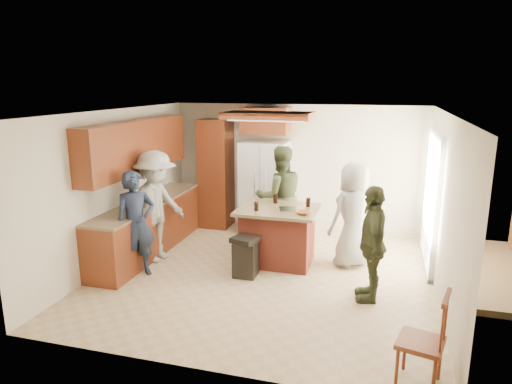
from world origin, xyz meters
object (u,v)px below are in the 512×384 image
(person_side_right, at_px, (372,244))
(person_front_left, at_px, (136,224))
(person_behind_left, at_px, (280,197))
(person_behind_right, at_px, (353,215))
(refrigerator, at_px, (265,187))
(trash_bin, at_px, (246,256))
(person_counter, at_px, (156,207))
(kitchen_island, at_px, (278,235))
(spindle_chair, at_px, (423,343))

(person_side_right, bearing_deg, person_front_left, -93.80)
(person_behind_left, relative_size, person_behind_right, 1.08)
(person_behind_left, height_order, person_behind_right, person_behind_left)
(person_side_right, bearing_deg, refrigerator, -145.31)
(person_behind_right, relative_size, trash_bin, 2.70)
(person_counter, bearing_deg, person_side_right, -81.77)
(person_side_right, bearing_deg, person_behind_left, -142.12)
(refrigerator, bearing_deg, kitchen_island, -67.88)
(person_side_right, relative_size, trash_bin, 2.55)
(person_behind_right, relative_size, refrigerator, 0.95)
(refrigerator, bearing_deg, person_side_right, -49.31)
(refrigerator, relative_size, kitchen_island, 1.41)
(person_counter, relative_size, kitchen_island, 1.44)
(kitchen_island, bearing_deg, person_front_left, -151.19)
(spindle_chair, bearing_deg, trash_bin, 139.90)
(person_side_right, height_order, trash_bin, person_side_right)
(spindle_chair, bearing_deg, person_behind_right, 106.75)
(person_front_left, distance_m, trash_bin, 1.74)
(kitchen_island, bearing_deg, person_behind_left, 100.58)
(person_front_left, distance_m, kitchen_island, 2.27)
(person_side_right, distance_m, person_counter, 3.51)
(person_behind_right, xyz_separation_m, person_counter, (-3.15, -0.65, 0.07))
(person_behind_left, height_order, person_counter, person_counter)
(person_front_left, relative_size, person_behind_right, 0.96)
(trash_bin, bearing_deg, person_side_right, -8.42)
(person_behind_right, xyz_separation_m, trash_bin, (-1.54, -0.89, -0.53))
(person_side_right, xyz_separation_m, refrigerator, (-2.14, 2.49, 0.10))
(person_behind_left, xyz_separation_m, person_counter, (-1.81, -1.22, 0.00))
(kitchen_island, relative_size, spindle_chair, 1.29)
(person_counter, bearing_deg, spindle_chair, -102.83)
(person_behind_right, distance_m, refrigerator, 2.25)
(refrigerator, relative_size, spindle_chair, 1.81)
(person_side_right, xyz_separation_m, trash_bin, (-1.87, 0.28, -0.48))
(person_front_left, distance_m, person_counter, 0.65)
(person_counter, bearing_deg, kitchen_island, -60.89)
(person_side_right, relative_size, refrigerator, 0.89)
(person_behind_left, distance_m, trash_bin, 1.58)
(kitchen_island, xyz_separation_m, trash_bin, (-0.35, -0.67, -0.16))
(person_behind_left, bearing_deg, person_counter, 6.77)
(person_behind_left, distance_m, person_behind_right, 1.45)
(trash_bin, height_order, spindle_chair, spindle_chair)
(person_front_left, height_order, person_side_right, person_front_left)
(kitchen_island, height_order, spindle_chair, spindle_chair)
(person_side_right, distance_m, spindle_chair, 1.88)
(kitchen_island, bearing_deg, person_counter, -167.49)
(person_behind_right, relative_size, kitchen_island, 1.33)
(person_behind_right, relative_size, person_side_right, 1.06)
(person_side_right, relative_size, person_counter, 0.87)
(person_front_left, height_order, person_behind_right, person_behind_right)
(person_counter, xyz_separation_m, refrigerator, (1.33, 1.98, -0.02))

